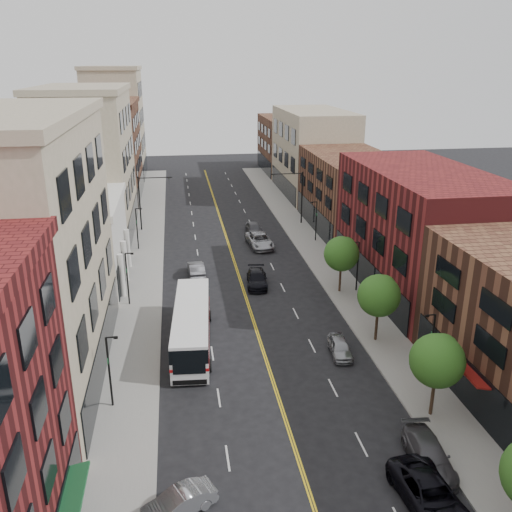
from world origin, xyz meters
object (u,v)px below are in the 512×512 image
car_lane_behind (196,269)px  car_lane_a (257,279)px  car_angle_b (179,502)px  car_parked_near (430,495)px  car_parked_far (340,347)px  car_parked_mid (429,455)px  car_lane_b (260,240)px  car_lane_c (254,229)px  city_bus (192,324)px

car_lane_behind → car_lane_a: bearing=146.4°
car_angle_b → car_parked_near: car_parked_near is taller
car_angle_b → car_parked_far: car_parked_far is taller
car_parked_mid → car_parked_far: size_ratio=1.29×
car_lane_b → car_lane_behind: bearing=-138.8°
car_lane_b → car_angle_b: bearing=-109.4°
car_angle_b → car_lane_behind: size_ratio=0.85×
car_lane_behind → car_lane_b: car_lane_b is taller
car_angle_b → car_lane_a: (8.30, 28.56, 0.08)m
car_parked_mid → car_lane_c: car_lane_c is taller
car_parked_far → car_lane_b: car_lane_b is taller
city_bus → car_lane_c: bearing=76.1°
car_parked_near → car_lane_c: car_lane_c is taller
car_parked_near → car_parked_far: car_parked_near is taller
car_parked_near → car_lane_behind: size_ratio=1.23×
car_parked_far → car_lane_a: size_ratio=0.77×
car_lane_a → car_lane_c: (2.20, 17.18, 0.06)m
car_parked_mid → car_lane_c: (-3.42, 44.38, 0.07)m
car_parked_near → car_lane_b: bearing=89.0°
car_parked_far → car_parked_mid: bearing=-79.2°
car_parked_mid → car_angle_b: bearing=-169.7°
car_parked_far → car_lane_c: car_lane_c is taller
car_parked_near → car_lane_behind: (-10.27, 33.67, -0.03)m
city_bus → car_angle_b: (-1.34, -17.23, -1.22)m
car_lane_c → car_parked_mid: bearing=-86.6°
city_bus → car_parked_far: 11.79m
car_parked_mid → car_lane_behind: 32.87m
car_angle_b → car_lane_a: car_lane_a is taller
car_parked_near → car_lane_behind: bearing=103.0°
city_bus → car_lane_a: city_bus is taller
city_bus → car_parked_far: bearing=-12.3°
car_parked_far → car_lane_b: (-2.13, 26.62, 0.17)m
car_lane_b → car_lane_c: car_lane_b is taller
car_angle_b → car_parked_mid: 13.99m
car_angle_b → car_lane_c: size_ratio=0.84×
car_lane_a → car_lane_behind: bearing=155.5°
city_bus → car_lane_a: bearing=62.3°
city_bus → car_parked_near: (11.26, -18.79, -1.08)m
car_parked_mid → car_lane_b: 39.37m
car_angle_b → car_parked_far: bearing=112.4°
car_parked_mid → car_parked_near: bearing=-109.6°
car_lane_a → car_lane_b: size_ratio=0.83×
car_parked_far → car_angle_b: bearing=-127.3°
car_lane_b → city_bus: bearing=-116.3°
city_bus → car_lane_b: (9.13, 23.34, -1.03)m
car_lane_a → car_parked_near: bearing=-75.7°
car_lane_c → car_parked_near: bearing=-88.5°
car_lane_behind → car_parked_far: bearing=116.6°
car_angle_b → car_parked_mid: bearing=70.0°
car_angle_b → car_parked_near: 12.70m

